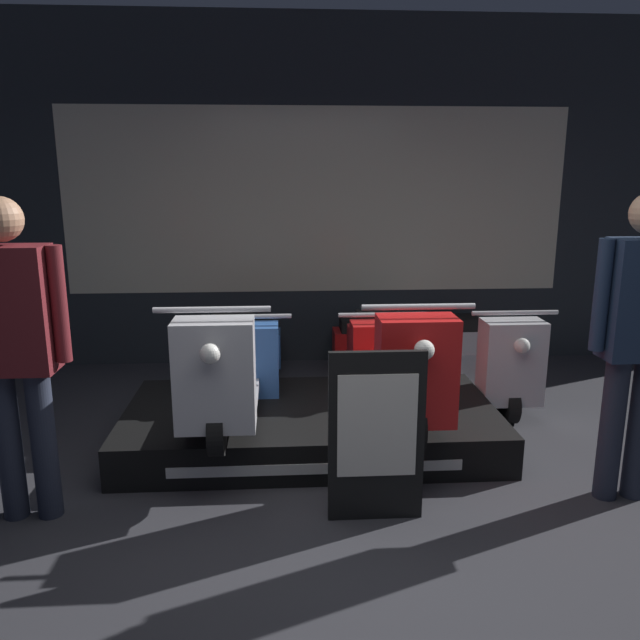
{
  "coord_description": "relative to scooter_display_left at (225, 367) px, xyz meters",
  "views": [
    {
      "loc": [
        -0.34,
        -2.72,
        1.82
      ],
      "look_at": [
        -0.06,
        1.74,
        0.75
      ],
      "focal_mm": 35.0,
      "sensor_mm": 36.0,
      "label": 1
    }
  ],
  "objects": [
    {
      "name": "ground_plane",
      "position": [
        0.72,
        -1.19,
        -0.58
      ],
      "size": [
        30.0,
        30.0,
        0.0
      ],
      "primitive_type": "plane",
      "color": "#2D2D33"
    },
    {
      "name": "shop_wall_back",
      "position": [
        0.72,
        2.03,
        1.02
      ],
      "size": [
        8.47,
        0.09,
        3.2
      ],
      "color": "#23282D",
      "rests_on": "ground_plane"
    },
    {
      "name": "display_platform",
      "position": [
        0.56,
        0.07,
        -0.45
      ],
      "size": [
        2.49,
        1.25,
        0.26
      ],
      "color": "black",
      "rests_on": "ground_plane"
    },
    {
      "name": "scooter_display_left",
      "position": [
        0.0,
        0.0,
        0.0
      ],
      "size": [
        0.63,
        1.75,
        0.85
      ],
      "color": "black",
      "rests_on": "display_platform"
    },
    {
      "name": "scooter_display_right",
      "position": [
        1.12,
        0.0,
        0.0
      ],
      "size": [
        0.63,
        1.75,
        0.85
      ],
      "color": "black",
      "rests_on": "display_platform"
    },
    {
      "name": "scooter_backrow_0",
      "position": [
        0.13,
        0.96,
        -0.26
      ],
      "size": [
        0.63,
        1.75,
        0.85
      ],
      "color": "black",
      "rests_on": "ground_plane"
    },
    {
      "name": "scooter_backrow_1",
      "position": [
        1.08,
        0.96,
        -0.26
      ],
      "size": [
        0.63,
        1.75,
        0.85
      ],
      "color": "black",
      "rests_on": "ground_plane"
    },
    {
      "name": "scooter_backrow_2",
      "position": [
        2.04,
        0.96,
        -0.26
      ],
      "size": [
        0.63,
        1.75,
        0.85
      ],
      "color": "black",
      "rests_on": "ground_plane"
    },
    {
      "name": "person_left_browsing",
      "position": [
        -0.99,
        -0.76,
        0.42
      ],
      "size": [
        0.56,
        0.23,
        1.71
      ],
      "color": "#232838",
      "rests_on": "ground_plane"
    },
    {
      "name": "person_right_browsing",
      "position": [
        2.29,
        -0.76,
        0.41
      ],
      "size": [
        0.53,
        0.22,
        1.72
      ],
      "color": "#232838",
      "rests_on": "ground_plane"
    },
    {
      "name": "price_sign_board",
      "position": [
        0.86,
        -0.91,
        -0.11
      ],
      "size": [
        0.51,
        0.04,
        0.94
      ],
      "color": "black",
      "rests_on": "ground_plane"
    }
  ]
}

